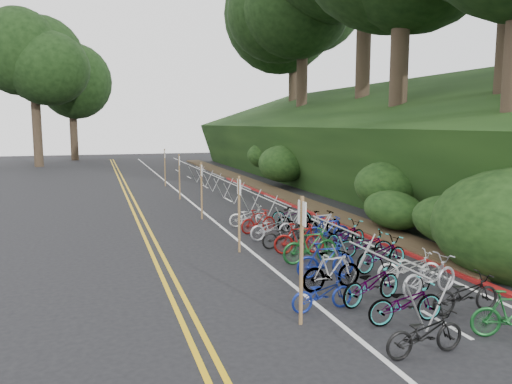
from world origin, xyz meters
TOP-DOWN VIEW (x-y plane):
  - ground at (0.00, 0.00)m, footprint 120.00×120.00m
  - road_markings at (0.63, 10.10)m, footprint 7.47×80.00m
  - red_curb at (5.70, 12.00)m, footprint 0.25×28.00m
  - embankment at (12.96, 19.04)m, footprint 14.30×48.14m
  - bike_rack_front at (2.45, -0.65)m, footprint 1.13×3.34m
  - bike_racks_rest at (3.00, 13.00)m, footprint 1.14×23.00m
  - signpost_near at (0.20, -1.07)m, footprint 0.08×0.40m
  - signposts_rest at (0.60, 14.00)m, footprint 0.08×18.40m
  - bike_front at (0.97, -0.49)m, footprint 0.64×1.56m
  - bike_valet at (3.06, 2.70)m, footprint 3.27×13.57m

SIDE VIEW (x-z plane):
  - ground at x=0.00m, z-range 0.00..0.00m
  - road_markings at x=0.63m, z-range 0.00..0.01m
  - red_curb at x=5.70m, z-range 0.00..0.10m
  - bike_front at x=0.97m, z-range 0.00..0.80m
  - bike_valet at x=3.06m, z-range -0.07..1.01m
  - bike_racks_rest at x=3.00m, z-range 0.27..1.44m
  - bike_rack_front at x=2.45m, z-range 0.28..1.43m
  - signposts_rest at x=0.60m, z-range 0.18..2.68m
  - signpost_near at x=0.20m, z-range 0.19..2.91m
  - embankment at x=12.96m, z-range -1.99..7.12m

